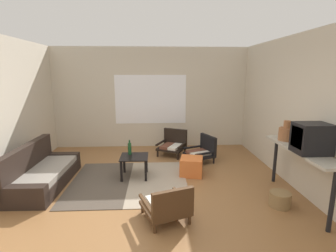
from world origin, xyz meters
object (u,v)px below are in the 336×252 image
couch (41,174)px  armchair_striped_foreground (167,205)px  clay_vase (286,133)px  armchair_corner (202,150)px  crt_television (312,138)px  coffee_table (134,161)px  wicker_basket (280,199)px  armchair_by_window (173,144)px  ottoman_orange (191,166)px  glass_bottle (130,148)px  console_shelf (301,155)px

couch → armchair_striped_foreground: 2.56m
clay_vase → armchair_corner: bearing=127.4°
couch → crt_television: 4.52m
coffee_table → wicker_basket: (2.33, -1.25, -0.22)m
armchair_by_window → armchair_striped_foreground: bearing=-95.5°
armchair_striped_foreground → ottoman_orange: bearing=70.8°
armchair_by_window → glass_bottle: size_ratio=2.78×
armchair_striped_foreground → coffee_table: bearing=110.0°
armchair_striped_foreground → clay_vase: bearing=23.8°
couch → crt_television: size_ratio=3.87×
console_shelf → clay_vase: bearing=90.0°
clay_vase → glass_bottle: bearing=164.2°
couch → clay_vase: (4.32, -0.34, 0.79)m
ottoman_orange → clay_vase: (1.52, -0.71, 0.84)m
armchair_striped_foreground → ottoman_orange: (0.57, 1.63, -0.06)m
couch → armchair_by_window: couch is taller
couch → wicker_basket: size_ratio=5.61×
armchair_corner → crt_television: crt_television is taller
console_shelf → armchair_corner: bearing=120.1°
armchair_by_window → ottoman_orange: (0.28, -1.33, -0.10)m
armchair_corner → console_shelf: (1.15, -1.98, 0.52)m
coffee_table → clay_vase: clay_vase is taller
armchair_striped_foreground → crt_television: (2.08, 0.21, 0.87)m
armchair_corner → console_shelf: size_ratio=0.44×
couch → wicker_basket: 4.10m
armchair_corner → wicker_basket: bearing=-68.6°
armchair_by_window → console_shelf: 3.14m
armchair_striped_foreground → glass_bottle: 1.85m
armchair_striped_foreground → console_shelf: 2.20m
crt_television → coffee_table: bearing=153.0°
coffee_table → glass_bottle: bearing=126.3°
couch → clay_vase: size_ratio=5.22×
armchair_corner → clay_vase: bearing=-52.6°
crt_television → glass_bottle: crt_television is taller
coffee_table → armchair_striped_foreground: (0.57, -1.57, -0.10)m
crt_television → console_shelf: bearing=89.2°
coffee_table → wicker_basket: coffee_table is taller
armchair_corner → crt_television: 2.63m
coffee_table → clay_vase: (2.66, -0.65, 0.68)m
armchair_by_window → armchair_corner: size_ratio=1.08×
armchair_corner → glass_bottle: (-1.60, -0.72, 0.29)m
ottoman_orange → crt_television: (1.51, -1.41, 0.93)m
coffee_table → wicker_basket: bearing=-28.3°
armchair_by_window → glass_bottle: glass_bottle is taller
coffee_table → armchair_corner: size_ratio=0.72×
armchair_by_window → crt_television: bearing=-56.8°
armchair_by_window → clay_vase: 2.82m
console_shelf → coffee_table: bearing=157.0°
armchair_by_window → armchair_striped_foreground: (-0.28, -2.96, -0.04)m
wicker_basket → ottoman_orange: bearing=132.2°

